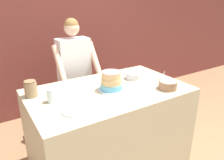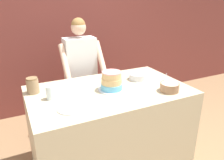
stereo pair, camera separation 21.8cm
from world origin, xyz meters
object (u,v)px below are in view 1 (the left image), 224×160
(cake, at_px, (111,82))
(frosting_bowl_pink, at_px, (134,75))
(person_baker, at_px, (74,68))
(frosting_bowl_white, at_px, (168,85))
(stoneware_jar, at_px, (31,89))
(ceramic_plate, at_px, (75,111))
(drinking_glass, at_px, (51,95))

(cake, height_order, frosting_bowl_pink, cake)
(person_baker, distance_m, frosting_bowl_white, 1.25)
(frosting_bowl_white, relative_size, stoneware_jar, 1.19)
(frosting_bowl_white, xyz_separation_m, stoneware_jar, (-1.25, 0.56, 0.03))
(cake, xyz_separation_m, stoneware_jar, (-0.74, 0.27, -0.01))
(frosting_bowl_pink, bearing_deg, person_baker, 123.97)
(frosting_bowl_pink, height_order, frosting_bowl_white, frosting_bowl_white)
(cake, distance_m, ceramic_plate, 0.56)
(cake, bearing_deg, stoneware_jar, 159.78)
(drinking_glass, bearing_deg, ceramic_plate, -68.74)
(person_baker, bearing_deg, cake, -85.89)
(frosting_bowl_white, xyz_separation_m, drinking_glass, (-1.12, 0.34, 0.02))
(person_baker, height_order, frosting_bowl_white, person_baker)
(drinking_glass, bearing_deg, frosting_bowl_pink, 5.27)
(person_baker, relative_size, drinking_glass, 12.41)
(drinking_glass, relative_size, ceramic_plate, 0.59)
(cake, height_order, stoneware_jar, cake)
(ceramic_plate, xyz_separation_m, stoneware_jar, (-0.23, 0.50, 0.07))
(cake, distance_m, stoneware_jar, 0.78)
(person_baker, relative_size, cake, 5.68)
(drinking_glass, xyz_separation_m, ceramic_plate, (0.11, -0.28, -0.06))
(ceramic_plate, bearing_deg, person_baker, 67.12)
(cake, bearing_deg, frosting_bowl_pink, 19.97)
(frosting_bowl_pink, height_order, drinking_glass, drinking_glass)
(frosting_bowl_white, distance_m, stoneware_jar, 1.37)
(frosting_bowl_pink, distance_m, frosting_bowl_white, 0.45)
(cake, bearing_deg, frosting_bowl_white, -29.60)
(stoneware_jar, bearing_deg, frosting_bowl_pink, -6.36)
(drinking_glass, height_order, ceramic_plate, drinking_glass)
(cake, relative_size, ceramic_plate, 1.28)
(person_baker, distance_m, drinking_glass, 0.95)
(person_baker, height_order, cake, person_baker)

